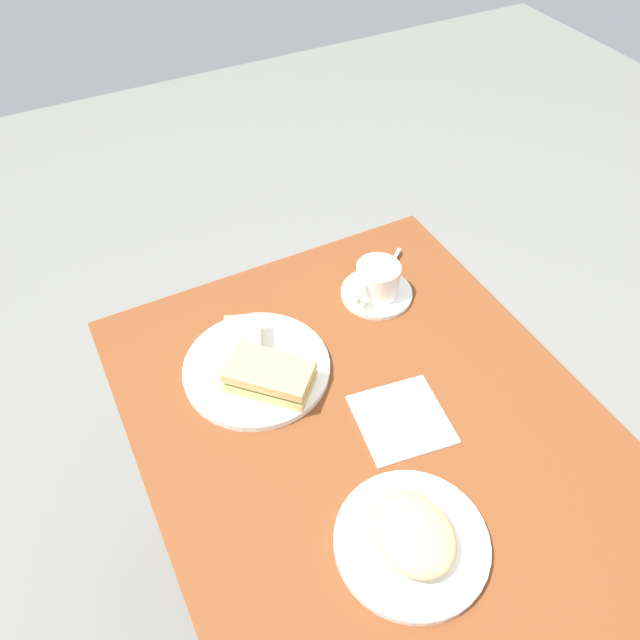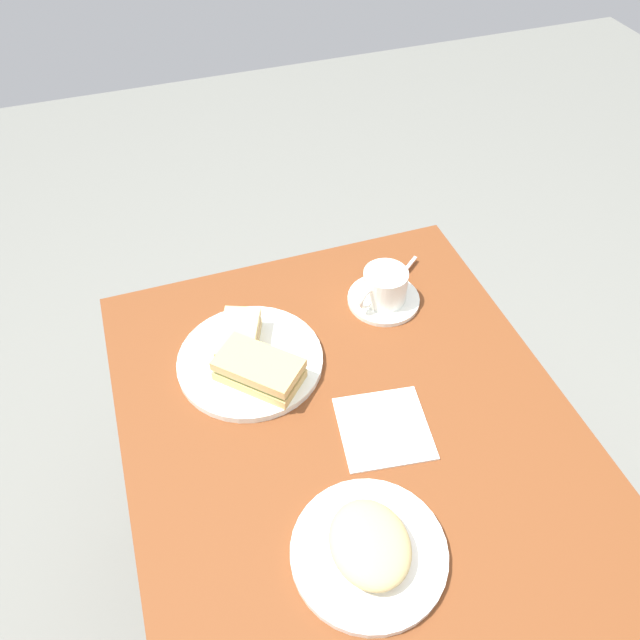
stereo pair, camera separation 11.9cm
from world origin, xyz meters
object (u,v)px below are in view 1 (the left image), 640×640
Objects in this scene: dining_table at (382,493)px; coffee_cup at (377,279)px; sandwich_front at (243,347)px; coffee_saucer at (376,293)px; napkin at (402,419)px; spoon at (390,267)px; sandwich_plate at (257,368)px; side_plate at (411,542)px; sandwich_back at (270,376)px.

dining_table is 0.41m from coffee_cup.
sandwich_front is 0.94× the size of coffee_saucer.
dining_table is 0.40m from coffee_saucer.
spoon is at bearing 151.69° from napkin.
spoon is (-0.12, 0.36, 0.01)m from sandwich_plate.
coffee_cup is at bearing 155.02° from side_plate.
sandwich_plate is at bearing -76.58° from coffee_saucer.
side_plate is at bearing 10.75° from sandwich_front.
sandwich_front is 0.09m from sandwich_back.
sandwich_plate is at bearing -169.77° from side_plate.
side_plate is (0.41, 0.07, 0.00)m from sandwich_plate.
sandwich_back reaches higher than sandwich_plate.
spoon is at bearing 108.61° from sandwich_plate.
sandwich_back is at bearing 6.22° from sandwich_plate.
dining_table is 12.27× the size of spoon.
sandwich_back is at bearing -169.20° from side_plate.
side_plate is at bearing -28.41° from spoon.
sandwich_front is (-0.03, -0.01, 0.03)m from sandwich_plate.
coffee_saucer is 1.74× the size of spoon.
coffee_cup reaches higher than spoon.
napkin is (0.25, 0.19, -0.03)m from sandwich_front.
sandwich_back is at bearing -67.36° from coffee_cup.
side_plate is (0.48, -0.22, 0.00)m from coffee_saucer.
spoon is (-0.05, 0.06, -0.03)m from coffee_cup.
napkin is at bearing 46.75° from sandwich_back.
spoon is at bearing 129.00° from coffee_saucer.
sandwich_plate is 1.64× the size of sandwich_back.
sandwich_plate is at bearing -152.79° from dining_table.
napkin is at bearing -22.40° from coffee_cup.
sandwich_front is 0.31m from coffee_saucer.
coffee_saucer reaches higher than dining_table.
coffee_cup is 1.35× the size of spoon.
coffee_saucer is at bearing 112.66° from sandwich_back.
sandwich_front is at bearing -169.46° from sandwich_back.
spoon is 0.60m from side_plate.
sandwich_back reaches higher than sandwich_front.
sandwich_plate is 0.05m from sandwich_front.
side_plate reaches higher than napkin.
coffee_cup reaches higher than dining_table.
napkin is (0.21, 0.18, -0.01)m from sandwich_plate.
coffee_cup is (-0.04, 0.31, 0.01)m from sandwich_front.
sandwich_back is (-0.20, -0.12, 0.19)m from dining_table.
dining_table is 0.30m from sandwich_back.
spoon is at bearing 103.29° from sandwich_front.
side_plate is (0.44, 0.08, -0.03)m from sandwich_front.
coffee_saucer is at bearing 96.91° from sandwich_front.
sandwich_plate is at bearing -71.39° from spoon.
sandwich_plate is 0.28m from napkin.
sandwich_back is at bearing -64.08° from spoon.
coffee_cup is (-0.07, 0.30, 0.04)m from sandwich_plate.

